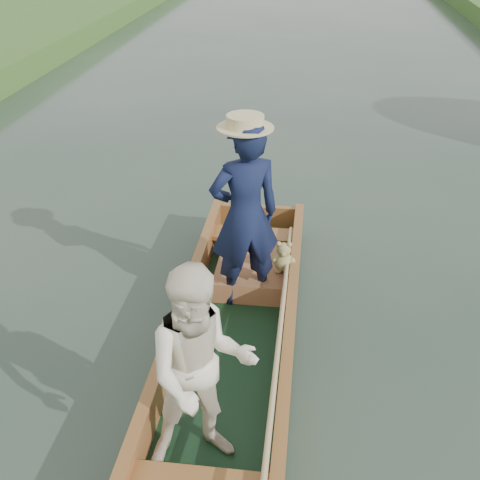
# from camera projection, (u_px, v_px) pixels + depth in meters

# --- Properties ---
(ground) EXTENTS (120.00, 120.00, 0.00)m
(ground) POSITION_uv_depth(u_px,v_px,m) (232.00, 362.00, 5.50)
(ground) COLOR #283D30
(ground) RESTS_ON ground
(trees_far) EXTENTS (20.98, 4.34, 4.21)m
(trees_far) POSITION_uv_depth(u_px,v_px,m) (240.00, 1.00, 7.96)
(trees_far) COLOR #47331E
(trees_far) RESTS_ON ground
(punt) EXTENTS (1.12, 5.00, 2.02)m
(punt) POSITION_uv_depth(u_px,v_px,m) (230.00, 307.00, 5.16)
(punt) COLOR black
(punt) RESTS_ON ground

